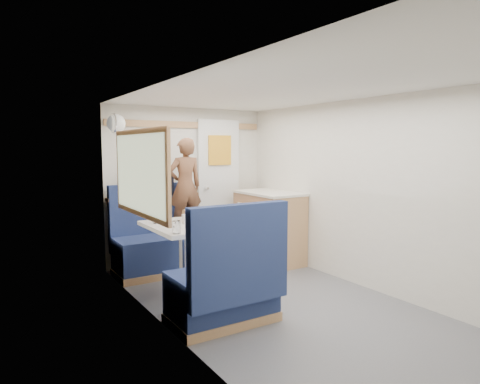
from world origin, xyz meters
TOP-DOWN VIEW (x-y plane):
  - floor at (0.00, 0.00)m, footprint 4.50×4.50m
  - ceiling at (0.00, 0.00)m, footprint 4.50×4.50m
  - wall_back at (0.00, 2.25)m, footprint 2.20×0.02m
  - wall_left at (-1.10, 0.00)m, footprint 0.02×4.50m
  - wall_right at (1.10, 0.00)m, footprint 0.02×4.50m
  - oak_trim_low at (0.00, 2.23)m, footprint 2.15×0.02m
  - oak_trim_high at (0.00, 2.23)m, footprint 2.15×0.02m
  - side_window at (-1.08, 1.00)m, footprint 0.04×1.30m
  - rear_door at (0.45, 2.22)m, footprint 0.62×0.12m
  - dinette_table at (-0.65, 1.00)m, footprint 0.62×0.92m
  - bench_far at (-0.65, 1.86)m, footprint 0.90×0.59m
  - bench_near at (-0.65, 0.14)m, footprint 0.90×0.59m
  - ledge at (-0.65, 2.12)m, footprint 0.90×0.14m
  - dome_light at (-1.04, 1.85)m, footprint 0.20×0.20m
  - galley_counter at (0.82, 1.55)m, footprint 0.57×0.92m
  - person at (-0.24, 1.82)m, footprint 0.43×0.29m
  - duffel_bag at (-0.56, 2.12)m, footprint 0.52×0.27m
  - tray at (-0.49, 0.65)m, footprint 0.41×0.45m
  - orange_fruit at (-0.52, 0.69)m, footprint 0.07×0.07m
  - cheese_block at (-0.55, 0.62)m, footprint 0.12×0.09m
  - wine_glass at (-0.63, 0.85)m, footprint 0.08×0.08m
  - tumbler_left at (-0.88, 0.62)m, footprint 0.07×0.07m
  - tumbler_mid at (-0.84, 1.22)m, footprint 0.07×0.07m
  - tumbler_right at (-0.55, 1.06)m, footprint 0.06×0.06m
  - beer_glass at (-0.48, 1.08)m, footprint 0.07×0.07m
  - pepper_grinder at (-0.57, 0.95)m, footprint 0.03×0.03m
  - salt_grinder at (-0.60, 1.07)m, footprint 0.04×0.04m
  - bread_loaf at (-0.43, 1.21)m, footprint 0.16×0.25m

SIDE VIEW (x-z plane):
  - floor at x=0.00m, z-range 0.00..0.00m
  - bench_far at x=-0.65m, z-range -0.22..0.83m
  - bench_near at x=-0.65m, z-range -0.22..0.83m
  - galley_counter at x=0.82m, z-range 0.01..0.93m
  - dinette_table at x=-0.65m, z-range 0.21..0.93m
  - tray at x=-0.49m, z-range 0.72..0.74m
  - cheese_block at x=-0.55m, z-range 0.74..0.78m
  - pepper_grinder at x=-0.57m, z-range 0.72..0.81m
  - salt_grinder at x=-0.60m, z-range 0.72..0.81m
  - bread_loaf at x=-0.43m, z-range 0.72..0.82m
  - tumbler_right at x=-0.55m, z-range 0.72..0.82m
  - beer_glass at x=-0.48m, z-range 0.72..0.82m
  - orange_fruit at x=-0.52m, z-range 0.74..0.81m
  - tumbler_left at x=-0.88m, z-range 0.72..0.83m
  - tumbler_mid at x=-0.84m, z-range 0.72..0.84m
  - wine_glass at x=-0.63m, z-range 0.76..0.93m
  - oak_trim_low at x=0.00m, z-range 0.81..0.89m
  - ledge at x=-0.65m, z-range 0.86..0.90m
  - rear_door at x=0.45m, z-range 0.04..1.90m
  - wall_back at x=0.00m, z-range 0.00..2.00m
  - wall_left at x=-1.10m, z-range 0.00..2.00m
  - wall_right at x=1.10m, z-range 0.00..2.00m
  - duffel_bag at x=-0.56m, z-range 0.90..1.15m
  - person at x=-0.24m, z-range 0.45..1.60m
  - side_window at x=-1.08m, z-range 0.89..1.61m
  - dome_light at x=-1.04m, z-range 1.65..1.85m
  - oak_trim_high at x=0.00m, z-range 1.74..1.82m
  - ceiling at x=0.00m, z-range 2.00..2.00m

